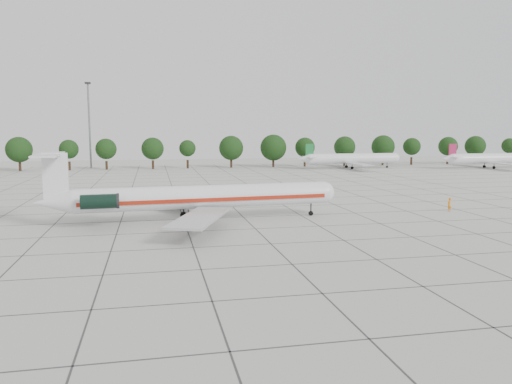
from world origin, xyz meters
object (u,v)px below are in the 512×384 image
(bg_airliner_d, at_px, (352,159))
(bg_airliner_e, at_px, (492,159))
(floodlight_mast, at_px, (89,120))
(main_airliner, at_px, (190,197))
(ground_crew, at_px, (449,204))

(bg_airliner_d, height_order, bg_airliner_e, same)
(bg_airliner_d, distance_m, floodlight_mast, 79.26)
(main_airliner, bearing_deg, ground_crew, -3.34)
(bg_airliner_d, xyz_separation_m, floodlight_mast, (-76.47, 17.45, 11.37))
(ground_crew, xyz_separation_m, bg_airliner_e, (57.93, 68.03, 1.92))
(bg_airliner_e, bearing_deg, ground_crew, -130.42)
(main_airliner, distance_m, bg_airliner_e, 117.22)
(bg_airliner_d, bearing_deg, floodlight_mast, 167.15)
(ground_crew, bearing_deg, floodlight_mast, -87.19)
(bg_airliner_d, distance_m, bg_airliner_e, 42.13)
(ground_crew, relative_size, bg_airliner_e, 0.07)
(ground_crew, xyz_separation_m, bg_airliner_d, (16.53, 75.84, 1.92))
(ground_crew, distance_m, floodlight_mast, 111.68)
(ground_crew, bearing_deg, main_airliner, -29.12)
(main_airliner, xyz_separation_m, bg_airliner_e, (95.09, 68.54, -0.27))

